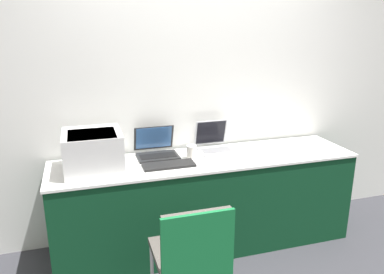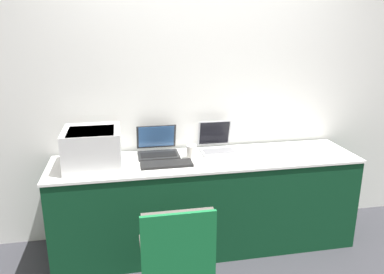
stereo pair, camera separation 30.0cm
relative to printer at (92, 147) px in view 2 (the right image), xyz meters
The scene contains 9 objects.
ground_plane 1.33m from the printer, 17.77° to the right, with size 14.00×14.00×0.00m, color #333338.
wall_back 1.02m from the printer, 22.21° to the left, with size 8.00×0.05×2.60m.
table 1.05m from the printer, ahead, with size 2.50×0.60×0.79m.
printer is the anchor object (origin of this frame).
laptop_left 0.56m from the printer, 19.98° to the left, with size 0.34×0.31×0.23m.
laptop_right 1.04m from the printer, 10.10° to the left, with size 0.29×0.30×0.24m.
external_keyboard 0.58m from the printer, ahead, with size 0.40×0.15×0.02m.
coffee_cup 0.78m from the printer, ahead, with size 0.08×0.08×0.11m.
chair 1.07m from the printer, 59.13° to the right, with size 0.43×0.49×0.85m.
Camera 2 is at (-0.66, -2.50, 1.83)m, focal length 35.00 mm.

